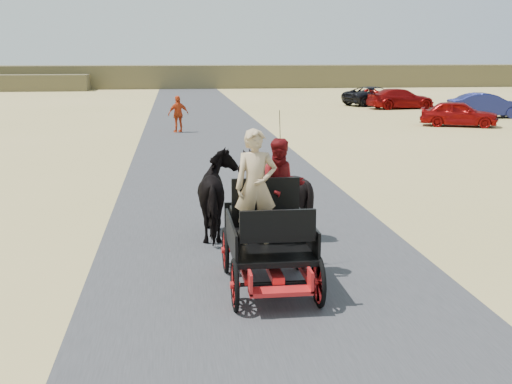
{
  "coord_description": "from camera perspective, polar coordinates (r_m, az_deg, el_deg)",
  "views": [
    {
      "loc": [
        -1.48,
        -9.39,
        3.64
      ],
      "look_at": [
        -0.06,
        1.81,
        1.2
      ],
      "focal_mm": 45.0,
      "sensor_mm": 36.0,
      "label": 1
    }
  ],
  "objects": [
    {
      "name": "car_c",
      "position": [
        44.71,
        12.74,
        8.09
      ],
      "size": [
        4.81,
        2.42,
        1.34
      ],
      "primitive_type": "imported",
      "rotation": [
        0.0,
        0.0,
        1.69
      ],
      "color": "maroon",
      "rests_on": "ground"
    },
    {
      "name": "car_d",
      "position": [
        47.32,
        10.58,
        8.4
      ],
      "size": [
        5.29,
        3.71,
        1.34
      ],
      "primitive_type": "imported",
      "rotation": [
        0.0,
        0.0,
        1.91
      ],
      "color": "black",
      "rests_on": "ground"
    },
    {
      "name": "horse_right",
      "position": [
        13.06,
        1.62,
        -0.15
      ],
      "size": [
        1.37,
        1.54,
        1.7
      ],
      "primitive_type": "imported",
      "rotation": [
        0.0,
        0.0,
        3.14
      ],
      "color": "black",
      "rests_on": "ground"
    },
    {
      "name": "driver_man",
      "position": [
        9.94,
        -0.02,
        0.46
      ],
      "size": [
        0.66,
        0.43,
        1.8
      ],
      "primitive_type": "imported",
      "color": "tan",
      "rests_on": "carriage"
    },
    {
      "name": "car_b",
      "position": [
        39.79,
        19.84,
        7.26
      ],
      "size": [
        4.45,
        2.03,
        1.41
      ],
      "primitive_type": "imported",
      "rotation": [
        0.0,
        0.0,
        1.44
      ],
      "color": "navy",
      "rests_on": "ground"
    },
    {
      "name": "ground",
      "position": [
        10.18,
        1.64,
        -8.76
      ],
      "size": [
        140.0,
        140.0,
        0.0
      ],
      "primitive_type": "plane",
      "color": "tan"
    },
    {
      "name": "carriage",
      "position": [
        10.25,
        1.13,
        -6.48
      ],
      "size": [
        1.3,
        2.4,
        0.72
      ],
      "primitive_type": null,
      "color": "black",
      "rests_on": "ground"
    },
    {
      "name": "horse_left",
      "position": [
        12.94,
        -3.2,
        -0.29
      ],
      "size": [
        0.91,
        2.01,
        1.7
      ],
      "primitive_type": "imported",
      "rotation": [
        0.0,
        0.0,
        3.14
      ],
      "color": "black",
      "rests_on": "ground"
    },
    {
      "name": "ridge_far",
      "position": [
        71.45,
        -6.13,
        10.17
      ],
      "size": [
        140.0,
        6.0,
        2.4
      ],
      "primitive_type": "cube",
      "color": "brown",
      "rests_on": "ground"
    },
    {
      "name": "passenger_woman",
      "position": [
        10.57,
        2.3,
        0.54
      ],
      "size": [
        0.77,
        0.6,
        1.58
      ],
      "primitive_type": "imported",
      "color": "#660C0F",
      "rests_on": "carriage"
    },
    {
      "name": "pedestrian",
      "position": [
        30.53,
        -6.92,
        6.89
      ],
      "size": [
        1.09,
        0.75,
        1.73
      ],
      "primitive_type": "imported",
      "rotation": [
        0.0,
        0.0,
        3.51
      ],
      "color": "#C43E16",
      "rests_on": "ground"
    },
    {
      "name": "car_a",
      "position": [
        34.5,
        17.59,
        6.67
      ],
      "size": [
        4.14,
        2.93,
        1.31
      ],
      "primitive_type": "imported",
      "rotation": [
        0.0,
        0.0,
        1.17
      ],
      "color": "maroon",
      "rests_on": "ground"
    },
    {
      "name": "road",
      "position": [
        10.18,
        1.64,
        -8.73
      ],
      "size": [
        6.0,
        140.0,
        0.01
      ],
      "primitive_type": "cube",
      "color": "#38383A",
      "rests_on": "ground"
    }
  ]
}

